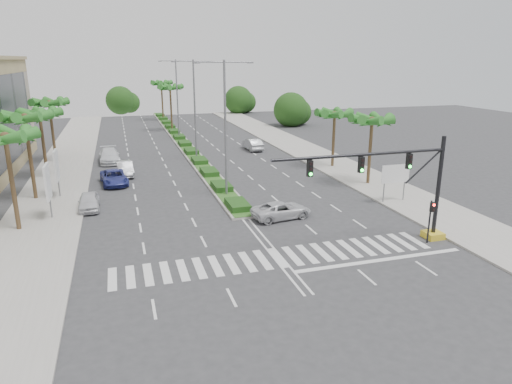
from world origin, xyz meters
TOP-DOWN VIEW (x-y plane):
  - ground at (0.00, 0.00)m, footprint 160.00×160.00m
  - footpath_right at (15.20, 20.00)m, footprint 6.00×120.00m
  - footpath_left at (-15.20, 20.00)m, footprint 6.00×120.00m
  - median at (0.00, 45.00)m, footprint 2.20×75.00m
  - median_grass at (0.00, 45.00)m, footprint 1.80×75.00m
  - signal_gantry at (9.27, -0.00)m, footprint 12.60×1.20m
  - pedestrian_signal at (10.60, -0.68)m, footprint 0.28×0.36m
  - direction_sign at (13.50, 7.99)m, footprint 2.70×0.11m
  - billboard_near at (-14.50, 12.00)m, footprint 0.18×2.10m
  - billboard_far at (-14.50, 18.00)m, footprint 0.18×2.10m
  - palm_left_near at (-16.50, 10.00)m, footprint 4.57×4.68m
  - palm_left_mid at (-16.50, 18.00)m, footprint 4.57×4.68m
  - palm_left_far at (-16.50, 26.00)m, footprint 4.57×4.68m
  - palm_left_end at (-16.50, 34.00)m, footprint 4.57×4.68m
  - palm_right_near at (14.50, 14.00)m, footprint 4.57×4.68m
  - palm_right_far at (14.50, 22.00)m, footprint 4.57×4.68m
  - palm_median_a at (0.00, 55.00)m, footprint 4.57×4.68m
  - palm_median_b at (0.00, 70.00)m, footprint 4.57×4.68m
  - streetlight_near at (0.00, 14.00)m, footprint 5.10×0.25m
  - streetlight_mid at (0.00, 30.00)m, footprint 5.10×0.25m
  - streetlight_far at (0.00, 46.00)m, footprint 5.10×0.25m
  - car_parked_a at (-11.80, 13.68)m, footprint 1.68×4.10m
  - car_parked_b at (-8.62, 24.82)m, footprint 1.77×4.67m
  - car_parked_c at (-9.77, 21.32)m, footprint 2.93×5.37m
  - car_parked_d at (-10.27, 32.04)m, footprint 2.55×5.78m
  - car_crossing at (2.77, 7.00)m, footprint 5.02×2.85m
  - car_right at (8.57, 34.55)m, footprint 1.84×4.90m

SIDE VIEW (x-z plane):
  - ground at x=0.00m, z-range 0.00..0.00m
  - footpath_right at x=15.20m, z-range 0.00..0.15m
  - footpath_left at x=-15.20m, z-range 0.00..0.15m
  - median at x=0.00m, z-range 0.00..0.20m
  - median_grass at x=0.00m, z-range 0.20..0.24m
  - car_crossing at x=2.77m, z-range 0.00..1.32m
  - car_parked_a at x=-11.80m, z-range 0.00..1.39m
  - car_parked_c at x=-9.77m, z-range 0.00..1.43m
  - car_parked_b at x=-8.62m, z-range 0.00..1.52m
  - car_right at x=8.57m, z-range 0.00..1.60m
  - car_parked_d at x=-10.27m, z-range 0.00..1.65m
  - pedestrian_signal at x=10.60m, z-range 0.54..3.54m
  - direction_sign at x=13.50m, z-range 0.75..4.15m
  - billboard_near at x=-14.50m, z-range 0.79..5.14m
  - billboard_far at x=-14.50m, z-range 0.79..5.14m
  - signal_gantry at x=9.27m, z-range -0.14..7.06m
  - palm_right_far at x=14.50m, z-range 2.54..9.29m
  - palm_right_near at x=14.50m, z-range 2.68..9.73m
  - palm_left_far at x=-16.50m, z-range 2.82..10.17m
  - palm_left_near at x=-16.50m, z-range 2.91..10.46m
  - streetlight_near at x=0.00m, z-range 0.81..12.81m
  - streetlight_mid at x=0.00m, z-range 0.81..12.81m
  - streetlight_far at x=0.00m, z-range 0.81..12.81m
  - palm_left_end at x=-16.50m, z-range 3.01..10.76m
  - palm_left_mid at x=-16.50m, z-range 3.10..11.05m
  - palm_median_a at x=0.00m, z-range 3.15..11.20m
  - palm_median_b at x=0.00m, z-range 3.15..11.20m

